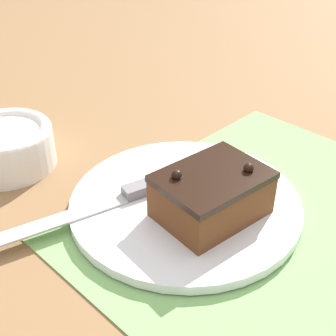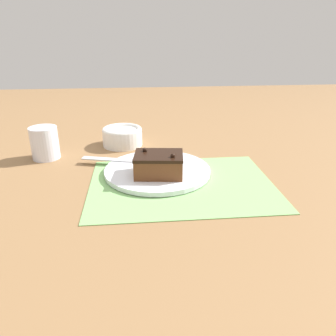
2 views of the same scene
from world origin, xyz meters
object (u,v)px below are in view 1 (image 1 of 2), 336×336
Objects in this scene: serving_knife at (123,196)px; small_bowl at (6,145)px; chocolate_cake at (212,194)px; cake_plate at (185,203)px.

serving_knife is 0.20m from small_bowl.
chocolate_cake is at bearing -134.83° from serving_knife.
small_bowl is at bearing 109.43° from chocolate_cake.
chocolate_cake is 0.31m from small_bowl.
chocolate_cake reaches higher than serving_knife.
chocolate_cake is 1.00× the size of small_bowl.
serving_knife reaches higher than cake_plate.
chocolate_cake is 0.55× the size of serving_knife.
serving_knife is (-0.05, 0.09, -0.02)m from chocolate_cake.
cake_plate is at bearing 91.31° from chocolate_cake.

